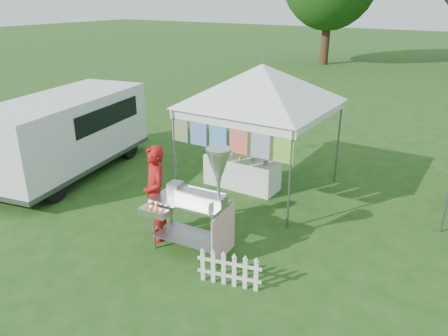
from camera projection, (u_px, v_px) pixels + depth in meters
The scene contains 7 objects.
ground at pixel (167, 255), 7.95m from camera, with size 120.00×120.00×0.00m, color #1C4313.
canopy_main at pixel (262, 64), 9.58m from camera, with size 4.24×4.24×3.45m.
donut_cart at pixel (200, 193), 7.57m from camera, with size 1.47×1.12×2.06m.
vendor at pixel (156, 194), 8.18m from camera, with size 0.68×0.45×1.88m, color maroon.
cargo_van at pixel (68, 132), 11.34m from camera, with size 2.88×5.16×2.03m.
picket_fence at pixel (229, 271), 7.01m from camera, with size 1.05×0.28×0.56m.
display_table at pixel (242, 172), 10.65m from camera, with size 1.80×0.70×0.76m, color white.
Camera 1 is at (4.52, -5.18, 4.41)m, focal length 35.00 mm.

